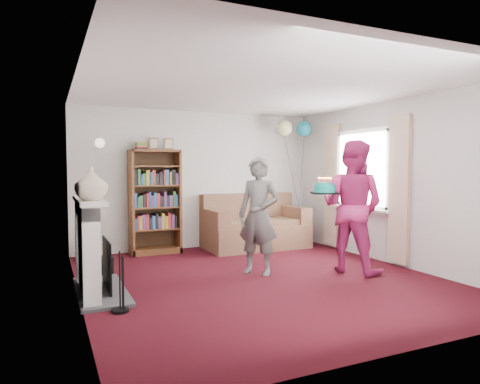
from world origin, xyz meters
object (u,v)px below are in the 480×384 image
sofa (254,228)px  birthday_cake (325,189)px  person_striped (258,216)px  person_magenta (353,206)px  bookcase (154,202)px

sofa → birthday_cake: 2.39m
person_striped → person_magenta: (1.27, -0.43, 0.12)m
person_striped → person_magenta: person_magenta is taller
birthday_cake → person_striped: bearing=152.6°
bookcase → birthday_cake: bookcase is taller
sofa → person_striped: bearing=-114.7°
person_magenta → birthday_cake: person_magenta is taller
person_striped → person_magenta: size_ratio=0.87×
sofa → birthday_cake: size_ratio=5.42×
sofa → person_striped: (-0.83, -1.82, 0.45)m
bookcase → birthday_cake: 3.05m
bookcase → person_magenta: 3.35m
bookcase → birthday_cake: size_ratio=5.82×
person_magenta → sofa: bearing=-16.3°
person_striped → bookcase: bearing=167.0°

